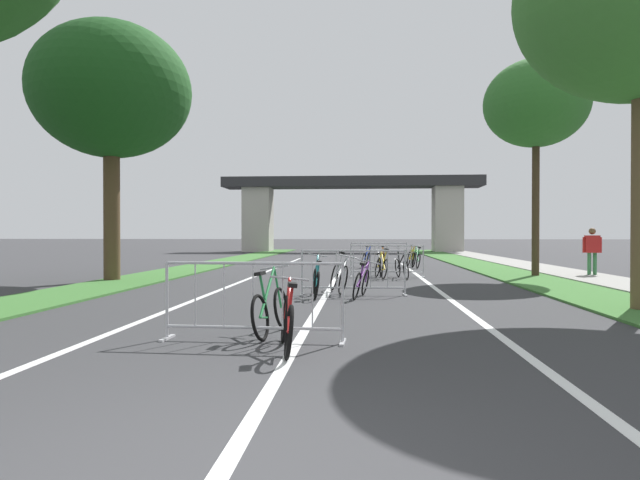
{
  "coord_description": "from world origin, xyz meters",
  "views": [
    {
      "loc": [
        0.83,
        -2.88,
        1.41
      ],
      "look_at": [
        -0.64,
        16.37,
        1.2
      ],
      "focal_mm": 30.81,
      "sensor_mm": 36.0,
      "label": 1
    }
  ],
  "objects_px": {
    "bicycle_green_0": "(416,259)",
    "bicycle_white_5": "(380,266)",
    "tree_left_oak_near": "(111,92)",
    "bicycle_yellow_11": "(382,267)",
    "bicycle_black_7": "(401,267)",
    "crowd_barrier_fourth": "(379,255)",
    "bicycle_yellow_1": "(411,258)",
    "bicycle_silver_9": "(339,276)",
    "bicycle_red_3": "(287,322)",
    "pedestrian_strolling": "(592,247)",
    "crowd_barrier_nearest": "(253,302)",
    "tree_right_pine_far": "(536,104)",
    "bicycle_blue_2": "(366,259)",
    "crowd_barrier_third": "(387,261)",
    "bicycle_purple_4": "(362,282)",
    "crowd_barrier_second": "(353,273)",
    "bicycle_green_10": "(271,309)",
    "bicycle_orange_6": "(384,258)",
    "bicycle_teal_8": "(316,282)"
  },
  "relations": [
    {
      "from": "bicycle_green_0",
      "to": "bicycle_white_5",
      "type": "bearing_deg",
      "value": -115.21
    },
    {
      "from": "tree_left_oak_near",
      "to": "bicycle_yellow_11",
      "type": "relative_size",
      "value": 4.54
    },
    {
      "from": "bicycle_yellow_11",
      "to": "bicycle_black_7",
      "type": "bearing_deg",
      "value": -5.17
    },
    {
      "from": "crowd_barrier_fourth",
      "to": "bicycle_green_0",
      "type": "distance_m",
      "value": 1.64
    },
    {
      "from": "bicycle_yellow_1",
      "to": "bicycle_silver_9",
      "type": "distance_m",
      "value": 11.27
    },
    {
      "from": "bicycle_yellow_1",
      "to": "bicycle_red_3",
      "type": "xyz_separation_m",
      "value": [
        -3.04,
        -17.56,
        -0.01
      ]
    },
    {
      "from": "bicycle_silver_9",
      "to": "pedestrian_strolling",
      "type": "distance_m",
      "value": 9.77
    },
    {
      "from": "crowd_barrier_nearest",
      "to": "bicycle_green_0",
      "type": "height_order",
      "value": "crowd_barrier_nearest"
    },
    {
      "from": "bicycle_green_0",
      "to": "bicycle_red_3",
      "type": "xyz_separation_m",
      "value": [
        -3.16,
        -16.47,
        -0.0
      ]
    },
    {
      "from": "bicycle_yellow_1",
      "to": "bicycle_yellow_11",
      "type": "height_order",
      "value": "bicycle_yellow_11"
    },
    {
      "from": "tree_right_pine_far",
      "to": "bicycle_blue_2",
      "type": "relative_size",
      "value": 4.31
    },
    {
      "from": "tree_right_pine_far",
      "to": "bicycle_silver_9",
      "type": "xyz_separation_m",
      "value": [
        -6.26,
        -5.38,
        -5.3
      ]
    },
    {
      "from": "crowd_barrier_third",
      "to": "bicycle_yellow_11",
      "type": "bearing_deg",
      "value": -110.42
    },
    {
      "from": "bicycle_yellow_1",
      "to": "pedestrian_strolling",
      "type": "xyz_separation_m",
      "value": [
        5.41,
        -5.5,
        0.62
      ]
    },
    {
      "from": "tree_right_pine_far",
      "to": "crowd_barrier_third",
      "type": "xyz_separation_m",
      "value": [
        -4.89,
        -0.46,
        -5.17
      ]
    },
    {
      "from": "bicycle_yellow_1",
      "to": "pedestrian_strolling",
      "type": "distance_m",
      "value": 7.74
    },
    {
      "from": "bicycle_black_7",
      "to": "bicycle_yellow_11",
      "type": "bearing_deg",
      "value": -5.46
    },
    {
      "from": "bicycle_green_0",
      "to": "bicycle_purple_4",
      "type": "distance_m",
      "value": 11.11
    },
    {
      "from": "crowd_barrier_third",
      "to": "bicycle_red_3",
      "type": "bearing_deg",
      "value": -98.49
    },
    {
      "from": "bicycle_green_0",
      "to": "bicycle_white_5",
      "type": "distance_m",
      "value": 4.85
    },
    {
      "from": "crowd_barrier_second",
      "to": "bicycle_silver_9",
      "type": "height_order",
      "value": "crowd_barrier_second"
    },
    {
      "from": "bicycle_red_3",
      "to": "bicycle_green_10",
      "type": "relative_size",
      "value": 1.0
    },
    {
      "from": "bicycle_green_0",
      "to": "bicycle_yellow_11",
      "type": "distance_m",
      "value": 5.7
    },
    {
      "from": "bicycle_blue_2",
      "to": "bicycle_yellow_1",
      "type": "bearing_deg",
      "value": 39.74
    },
    {
      "from": "bicycle_purple_4",
      "to": "bicycle_black_7",
      "type": "height_order",
      "value": "bicycle_black_7"
    },
    {
      "from": "crowd_barrier_second",
      "to": "bicycle_black_7",
      "type": "xyz_separation_m",
      "value": [
        1.45,
        5.02,
        -0.17
      ]
    },
    {
      "from": "bicycle_orange_6",
      "to": "bicycle_yellow_1",
      "type": "bearing_deg",
      "value": 5.4
    },
    {
      "from": "crowd_barrier_second",
      "to": "pedestrian_strolling",
      "type": "distance_m",
      "value": 9.81
    },
    {
      "from": "bicycle_black_7",
      "to": "bicycle_green_0",
      "type": "bearing_deg",
      "value": -110.47
    },
    {
      "from": "crowd_barrier_fourth",
      "to": "bicycle_teal_8",
      "type": "relative_size",
      "value": 1.48
    },
    {
      "from": "crowd_barrier_fourth",
      "to": "bicycle_green_0",
      "type": "bearing_deg",
      "value": -19.83
    },
    {
      "from": "bicycle_teal_8",
      "to": "bicycle_red_3",
      "type": "bearing_deg",
      "value": -96.84
    },
    {
      "from": "crowd_barrier_fourth",
      "to": "bicycle_purple_4",
      "type": "distance_m",
      "value": 11.45
    },
    {
      "from": "tree_left_oak_near",
      "to": "crowd_barrier_second",
      "type": "distance_m",
      "value": 9.49
    },
    {
      "from": "tree_right_pine_far",
      "to": "bicycle_purple_4",
      "type": "bearing_deg",
      "value": -131.81
    },
    {
      "from": "tree_left_oak_near",
      "to": "bicycle_white_5",
      "type": "xyz_separation_m",
      "value": [
        8.07,
        2.6,
        -5.32
      ]
    },
    {
      "from": "crowd_barrier_second",
      "to": "bicycle_yellow_1",
      "type": "relative_size",
      "value": 1.51
    },
    {
      "from": "crowd_barrier_nearest",
      "to": "bicycle_silver_9",
      "type": "distance_m",
      "value": 6.13
    },
    {
      "from": "bicycle_black_7",
      "to": "bicycle_orange_6",
      "type": "bearing_deg",
      "value": -97.35
    },
    {
      "from": "bicycle_red_3",
      "to": "bicycle_silver_9",
      "type": "xyz_separation_m",
      "value": [
        0.35,
        6.61,
        0.04
      ]
    },
    {
      "from": "bicycle_green_0",
      "to": "crowd_barrier_fourth",
      "type": "bearing_deg",
      "value": 154.91
    },
    {
      "from": "crowd_barrier_nearest",
      "to": "bicycle_purple_4",
      "type": "xyz_separation_m",
      "value": [
        1.42,
        5.05,
        -0.18
      ]
    },
    {
      "from": "bicycle_blue_2",
      "to": "bicycle_teal_8",
      "type": "height_order",
      "value": "bicycle_teal_8"
    },
    {
      "from": "bicycle_red_3",
      "to": "bicycle_purple_4",
      "type": "xyz_separation_m",
      "value": [
        0.9,
        5.6,
        -0.0
      ]
    },
    {
      "from": "bicycle_green_0",
      "to": "bicycle_yellow_11",
      "type": "bearing_deg",
      "value": -111.88
    },
    {
      "from": "bicycle_yellow_1",
      "to": "pedestrian_strolling",
      "type": "bearing_deg",
      "value": 130.42
    },
    {
      "from": "crowd_barrier_third",
      "to": "bicycle_green_10",
      "type": "xyz_separation_m",
      "value": [
        -2.1,
        -10.5,
        -0.16
      ]
    },
    {
      "from": "bicycle_blue_2",
      "to": "bicycle_teal_8",
      "type": "distance_m",
      "value": 10.93
    },
    {
      "from": "crowd_barrier_nearest",
      "to": "bicycle_blue_2",
      "type": "bearing_deg",
      "value": 84.23
    },
    {
      "from": "bicycle_red_3",
      "to": "pedestrian_strolling",
      "type": "bearing_deg",
      "value": 44.46
    }
  ]
}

